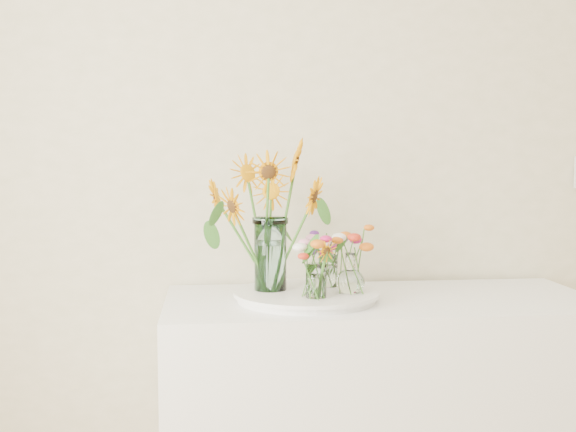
# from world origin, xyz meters

# --- Properties ---
(counter) EXTENTS (1.40, 0.60, 0.90)m
(counter) POSITION_xyz_m (-0.09, 1.93, 0.45)
(counter) COLOR white
(counter) RESTS_ON ground_plane
(tray) EXTENTS (0.44, 0.44, 0.02)m
(tray) POSITION_xyz_m (-0.34, 1.91, 0.91)
(tray) COLOR white
(tray) RESTS_ON counter
(mason_jar) EXTENTS (0.12, 0.12, 0.24)m
(mason_jar) POSITION_xyz_m (-0.45, 1.95, 1.05)
(mason_jar) COLOR #ADDCE2
(mason_jar) RESTS_ON tray
(sunflower_bouquet) EXTENTS (0.72, 0.72, 0.49)m
(sunflower_bouquet) POSITION_xyz_m (-0.45, 1.95, 1.17)
(sunflower_bouquet) COLOR orange
(sunflower_bouquet) RESTS_ON tray
(small_vase_a) EXTENTS (0.08, 0.08, 0.11)m
(small_vase_a) POSITION_xyz_m (-0.32, 1.81, 0.98)
(small_vase_a) COLOR white
(small_vase_a) RESTS_ON tray
(wildflower_posy_a) EXTENTS (0.19, 0.19, 0.20)m
(wildflower_posy_a) POSITION_xyz_m (-0.32, 1.81, 1.02)
(wildflower_posy_a) COLOR #D56112
(wildflower_posy_a) RESTS_ON tray
(small_vase_b) EXTENTS (0.10, 0.10, 0.13)m
(small_vase_b) POSITION_xyz_m (-0.20, 1.88, 0.99)
(small_vase_b) COLOR white
(small_vase_b) RESTS_ON tray
(wildflower_posy_b) EXTENTS (0.19, 0.19, 0.22)m
(wildflower_posy_b) POSITION_xyz_m (-0.20, 1.88, 1.04)
(wildflower_posy_b) COLOR #D56112
(wildflower_posy_b) RESTS_ON tray
(small_vase_c) EXTENTS (0.08, 0.08, 0.11)m
(small_vase_c) POSITION_xyz_m (-0.25, 1.99, 0.98)
(small_vase_c) COLOR white
(small_vase_c) RESTS_ON tray
(wildflower_posy_c) EXTENTS (0.18, 0.18, 0.20)m
(wildflower_posy_c) POSITION_xyz_m (-0.25, 1.99, 1.03)
(wildflower_posy_c) COLOR #D56112
(wildflower_posy_c) RESTS_ON tray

